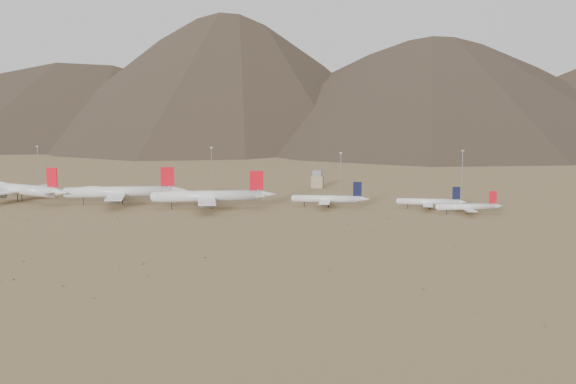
% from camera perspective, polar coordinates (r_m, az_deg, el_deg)
% --- Properties ---
extents(ground, '(3000.00, 3000.00, 0.00)m').
position_cam_1_polar(ground, '(438.26, -3.91, -1.68)').
color(ground, '#A08153').
rests_on(ground, ground).
extents(mountain_ridge, '(4400.00, 1000.00, 300.00)m').
position_cam_1_polar(mountain_ridge, '(1325.69, 5.47, 11.31)').
color(mountain_ridge, '#4B3A2D').
rests_on(mountain_ridge, ground).
extents(widebody_west, '(72.03, 57.45, 22.33)m').
position_cam_1_polar(widebody_west, '(512.18, -18.63, 0.20)').
color(widebody_west, silver).
rests_on(widebody_west, ground).
extents(widebody_centre, '(71.42, 56.60, 21.84)m').
position_cam_1_polar(widebody_centre, '(485.98, -11.84, 0.02)').
color(widebody_centre, silver).
rests_on(widebody_centre, ground).
extents(widebody_east, '(70.22, 55.63, 21.46)m').
position_cam_1_polar(widebody_east, '(461.61, -5.64, -0.28)').
color(widebody_east, silver).
rests_on(widebody_east, ground).
extents(narrowbody_a, '(45.77, 32.88, 15.09)m').
position_cam_1_polar(narrowbody_a, '(465.42, 2.93, -0.49)').
color(narrowbody_a, silver).
rests_on(narrowbody_a, ground).
extents(narrowbody_b, '(40.23, 28.76, 13.27)m').
position_cam_1_polar(narrowbody_b, '(464.61, 10.09, -0.70)').
color(narrowbody_b, silver).
rests_on(narrowbody_b, ground).
extents(narrowbody_c, '(37.53, 27.69, 12.64)m').
position_cam_1_polar(narrowbody_c, '(452.45, 12.70, -1.03)').
color(narrowbody_c, silver).
rests_on(narrowbody_c, ground).
extents(control_tower, '(8.00, 8.00, 12.00)m').
position_cam_1_polar(control_tower, '(548.73, 2.11, 0.86)').
color(control_tower, '#9A8968').
rests_on(control_tower, ground).
extents(mast_far_west, '(2.00, 0.60, 25.70)m').
position_cam_1_polar(mast_far_west, '(611.11, -17.36, 2.08)').
color(mast_far_west, gray).
rests_on(mast_far_west, ground).
extents(mast_west, '(2.00, 0.60, 25.70)m').
position_cam_1_polar(mast_west, '(577.08, -5.46, 2.07)').
color(mast_west, gray).
rests_on(mast_west, ground).
extents(mast_centre, '(2.00, 0.60, 25.70)m').
position_cam_1_polar(mast_centre, '(534.14, 3.76, 1.61)').
color(mast_centre, gray).
rests_on(mast_centre, ground).
extents(mast_east, '(2.00, 0.60, 25.70)m').
position_cam_1_polar(mast_east, '(562.61, 12.29, 1.77)').
color(mast_east, gray).
rests_on(mast_east, ground).
extents(desert_scrub, '(444.03, 180.74, 0.87)m').
position_cam_1_polar(desert_scrub, '(353.68, -10.61, -4.11)').
color(desert_scrub, brown).
rests_on(desert_scrub, ground).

